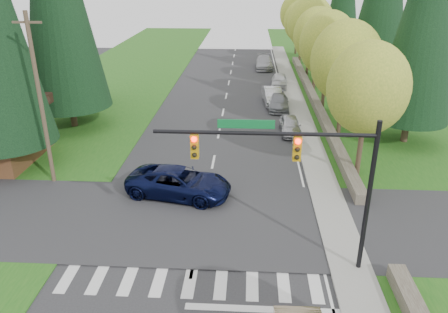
# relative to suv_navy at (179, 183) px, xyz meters

# --- Properties ---
(grass_east) EXTENTS (14.00, 110.00, 0.06)m
(grass_east) POSITION_rel_suv_navy_xyz_m (14.56, 9.31, -0.79)
(grass_east) COLOR #1D5516
(grass_east) RESTS_ON ground
(grass_west) EXTENTS (14.00, 110.00, 0.06)m
(grass_west) POSITION_rel_suv_navy_xyz_m (-11.44, 9.31, -0.79)
(grass_west) COLOR #1D5516
(grass_west) RESTS_ON ground
(cross_street) EXTENTS (120.00, 8.00, 0.10)m
(cross_street) POSITION_rel_suv_navy_xyz_m (1.56, -2.69, -0.82)
(cross_street) COLOR #28282B
(cross_street) RESTS_ON ground
(sidewalk_east) EXTENTS (1.80, 80.00, 0.13)m
(sidewalk_east) POSITION_rel_suv_navy_xyz_m (8.46, 11.31, -0.76)
(sidewalk_east) COLOR gray
(sidewalk_east) RESTS_ON ground
(curb_east) EXTENTS (0.20, 80.00, 0.13)m
(curb_east) POSITION_rel_suv_navy_xyz_m (7.61, 11.31, -0.76)
(curb_east) COLOR gray
(curb_east) RESTS_ON ground
(stone_wall_north) EXTENTS (0.70, 40.00, 0.70)m
(stone_wall_north) POSITION_rel_suv_navy_xyz_m (10.16, 19.31, -0.47)
(stone_wall_north) COLOR #4C4438
(stone_wall_north) RESTS_ON ground
(traffic_signal) EXTENTS (8.70, 0.37, 6.80)m
(traffic_signal) POSITION_rel_suv_navy_xyz_m (5.92, -6.19, 4.16)
(traffic_signal) COLOR black
(traffic_signal) RESTS_ON ground
(utility_pole) EXTENTS (1.60, 0.24, 10.00)m
(utility_pole) POSITION_rel_suv_navy_xyz_m (-7.94, 1.31, 4.32)
(utility_pole) COLOR #473828
(utility_pole) RESTS_ON ground
(decid_tree_0) EXTENTS (4.80, 4.80, 8.37)m
(decid_tree_0) POSITION_rel_suv_navy_xyz_m (10.76, 3.31, 4.77)
(decid_tree_0) COLOR #38281C
(decid_tree_0) RESTS_ON ground
(decid_tree_1) EXTENTS (5.20, 5.20, 8.80)m
(decid_tree_1) POSITION_rel_suv_navy_xyz_m (10.86, 10.31, 4.97)
(decid_tree_1) COLOR #38281C
(decid_tree_1) RESTS_ON ground
(decid_tree_2) EXTENTS (5.00, 5.00, 8.82)m
(decid_tree_2) POSITION_rel_suv_navy_xyz_m (10.66, 17.31, 5.10)
(decid_tree_2) COLOR #38281C
(decid_tree_2) RESTS_ON ground
(decid_tree_3) EXTENTS (5.00, 5.00, 8.55)m
(decid_tree_3) POSITION_rel_suv_navy_xyz_m (10.76, 24.31, 4.84)
(decid_tree_3) COLOR #38281C
(decid_tree_3) RESTS_ON ground
(decid_tree_4) EXTENTS (5.40, 5.40, 9.18)m
(decid_tree_4) POSITION_rel_suv_navy_xyz_m (10.86, 31.31, 5.24)
(decid_tree_4) COLOR #38281C
(decid_tree_4) RESTS_ON ground
(decid_tree_5) EXTENTS (4.80, 4.80, 8.30)m
(decid_tree_5) POSITION_rel_suv_navy_xyz_m (10.66, 38.31, 4.71)
(decid_tree_5) COLOR #38281C
(decid_tree_5) RESTS_ON ground
(decid_tree_6) EXTENTS (5.20, 5.20, 8.86)m
(decid_tree_6) POSITION_rel_suv_navy_xyz_m (10.76, 45.31, 5.04)
(decid_tree_6) COLOR #38281C
(decid_tree_6) RESTS_ON ground
(conifer_e_a) EXTENTS (5.44, 5.44, 17.80)m
(conifer_e_a) POSITION_rel_suv_navy_xyz_m (15.56, 9.31, 8.97)
(conifer_e_a) COLOR #38281C
(conifer_e_a) RESTS_ON ground
(suv_navy) EXTENTS (6.36, 3.90, 1.65)m
(suv_navy) POSITION_rel_suv_navy_xyz_m (0.00, 0.00, 0.00)
(suv_navy) COLOR black
(suv_navy) RESTS_ON ground
(parked_car_a) EXTENTS (1.62, 3.89, 1.32)m
(parked_car_a) POSITION_rel_suv_navy_xyz_m (7.16, 10.68, -0.16)
(parked_car_a) COLOR #B2B1B6
(parked_car_a) RESTS_ON ground
(parked_car_b) EXTENTS (1.98, 4.51, 1.29)m
(parked_car_b) POSITION_rel_suv_navy_xyz_m (6.61, 17.14, -0.18)
(parked_car_b) COLOR gray
(parked_car_b) RESTS_ON ground
(parked_car_c) EXTENTS (2.02, 4.77, 1.53)m
(parked_car_c) POSITION_rel_suv_navy_xyz_m (6.14, 18.81, -0.06)
(parked_car_c) COLOR #BCBDC1
(parked_car_c) RESTS_ON ground
(parked_car_d) EXTENTS (1.95, 4.27, 1.42)m
(parked_car_d) POSITION_rel_suv_navy_xyz_m (7.16, 25.31, -0.11)
(parked_car_d) COLOR silver
(parked_car_d) RESTS_ON ground
(parked_car_e) EXTENTS (2.16, 5.31, 1.54)m
(parked_car_e) POSITION_rel_suv_navy_xyz_m (5.76, 34.73, -0.05)
(parked_car_e) COLOR #9D9EA2
(parked_car_e) RESTS_ON ground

